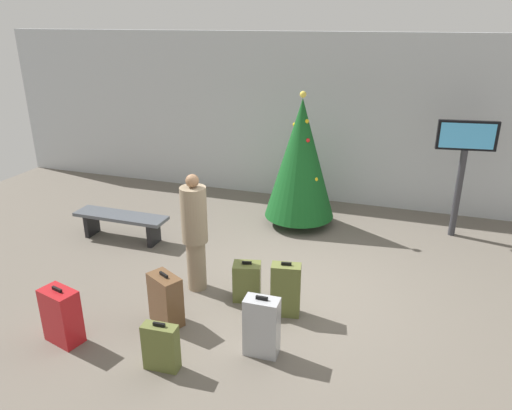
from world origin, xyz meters
name	(u,v)px	position (x,y,z in m)	size (l,w,h in m)	color
ground_plane	(288,290)	(0.00, 0.00, 0.00)	(16.00, 16.00, 0.00)	#665E54
back_wall	(340,121)	(0.00, 3.98, 1.75)	(16.00, 0.20, 3.49)	#B7BCC1
holiday_tree	(301,159)	(-0.45, 2.44, 1.31)	(1.32, 1.32, 2.55)	#4C3319
flight_info_kiosk	(464,156)	(2.35, 2.85, 1.51)	(0.99, 0.22, 2.12)	#333338
waiting_bench	(121,220)	(-3.30, 0.75, 0.37)	(1.72, 0.44, 0.48)	#4C5159
traveller_0	(195,231)	(-1.30, -0.34, 0.93)	(0.40, 0.40, 1.77)	gray
suitcase_0	(286,290)	(0.11, -0.58, 0.37)	(0.42, 0.27, 0.78)	#59602D
suitcase_1	(262,327)	(0.06, -1.46, 0.37)	(0.41, 0.24, 0.78)	#9EA0A5
suitcase_2	(166,299)	(-1.31, -1.26, 0.34)	(0.53, 0.44, 0.73)	brown
suitcase_3	(161,347)	(-0.94, -2.07, 0.29)	(0.41, 0.19, 0.61)	#59602D
suitcase_4	(247,281)	(-0.50, -0.40, 0.28)	(0.44, 0.36, 0.60)	#59602D
suitcase_5	(62,316)	(-2.33, -2.01, 0.36)	(0.51, 0.38, 0.75)	#B2191E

